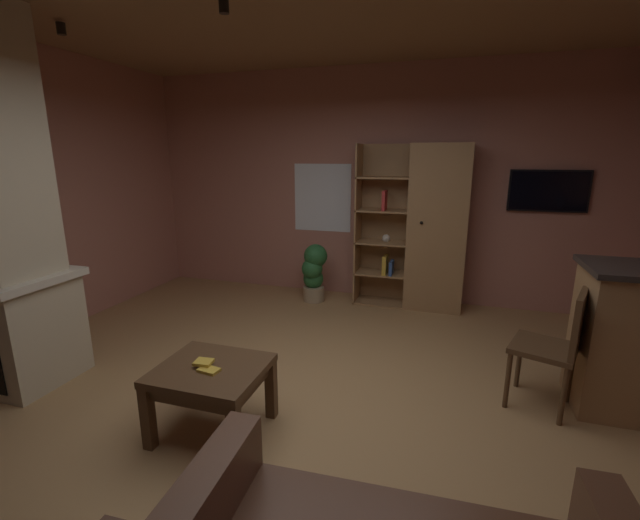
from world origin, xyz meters
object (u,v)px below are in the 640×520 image
(bookshelf_cabinet, at_px, (429,229))
(coffee_table, at_px, (212,379))
(wall_mounted_tv, at_px, (548,191))
(table_book_1, at_px, (204,362))
(table_book_0, at_px, (209,370))
(potted_floor_plant, at_px, (314,271))
(dining_chair, at_px, (557,342))

(bookshelf_cabinet, relative_size, coffee_table, 2.84)
(bookshelf_cabinet, distance_m, wall_mounted_tv, 1.36)
(coffee_table, distance_m, table_book_1, 0.13)
(bookshelf_cabinet, distance_m, table_book_0, 3.24)
(table_book_0, height_order, potted_floor_plant, potted_floor_plant)
(bookshelf_cabinet, relative_size, table_book_0, 14.58)
(bookshelf_cabinet, xyz_separation_m, table_book_1, (-1.26, -2.93, -0.46))
(bookshelf_cabinet, distance_m, table_book_1, 3.22)
(bookshelf_cabinet, bearing_deg, dining_chair, -62.44)
(dining_chair, xyz_separation_m, wall_mounted_tv, (0.24, 2.16, 0.91))
(table_book_0, distance_m, table_book_1, 0.09)
(dining_chair, bearing_deg, coffee_table, -156.54)
(table_book_0, relative_size, wall_mounted_tv, 0.16)
(table_book_0, xyz_separation_m, dining_chair, (2.21, 1.03, 0.04))
(coffee_table, distance_m, wall_mounted_tv, 4.12)
(bookshelf_cabinet, bearing_deg, coffee_table, -112.57)
(wall_mounted_tv, bearing_deg, bookshelf_cabinet, -170.52)
(coffee_table, height_order, table_book_0, table_book_0)
(table_book_1, bearing_deg, table_book_0, -35.95)
(table_book_0, relative_size, potted_floor_plant, 0.18)
(coffee_table, distance_m, dining_chair, 2.43)
(potted_floor_plant, bearing_deg, wall_mounted_tv, 8.73)
(bookshelf_cabinet, relative_size, potted_floor_plant, 2.64)
(wall_mounted_tv, bearing_deg, potted_floor_plant, -171.27)
(table_book_1, bearing_deg, bookshelf_cabinet, 66.74)
(coffee_table, relative_size, table_book_1, 6.07)
(bookshelf_cabinet, height_order, table_book_1, bookshelf_cabinet)
(table_book_0, height_order, dining_chair, dining_chair)
(bookshelf_cabinet, height_order, table_book_0, bookshelf_cabinet)
(potted_floor_plant, distance_m, wall_mounted_tv, 2.87)
(bookshelf_cabinet, relative_size, wall_mounted_tv, 2.36)
(dining_chair, relative_size, wall_mounted_tv, 1.11)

